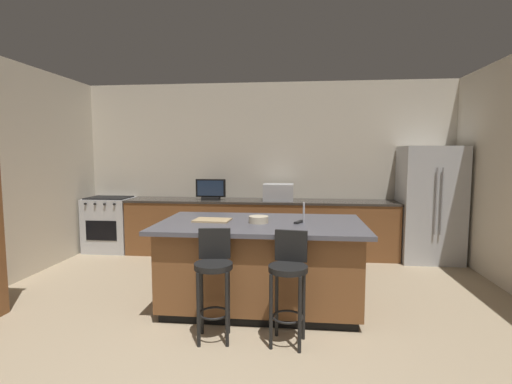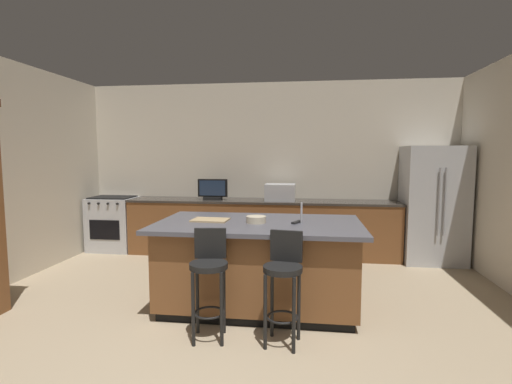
{
  "view_description": "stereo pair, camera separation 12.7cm",
  "coord_description": "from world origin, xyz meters",
  "px_view_note": "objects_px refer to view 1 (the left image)",
  "views": [
    {
      "loc": [
        0.53,
        -2.16,
        1.66
      ],
      "look_at": [
        -0.0,
        2.83,
        1.16
      ],
      "focal_mm": 26.8,
      "sensor_mm": 36.0,
      "label": 1
    },
    {
      "loc": [
        0.66,
        -2.15,
        1.66
      ],
      "look_at": [
        -0.0,
        2.83,
        1.16
      ],
      "focal_mm": 26.8,
      "sensor_mm": 36.0,
      "label": 2
    }
  ],
  "objects_px": {
    "kitchen_island": "(261,264)",
    "fruit_bowl": "(259,219)",
    "bar_stool_right": "(289,277)",
    "tv_remote": "(299,222)",
    "tv_monitor": "(211,190)",
    "bar_stool_left": "(214,274)",
    "cell_phone": "(219,221)",
    "range_oven": "(110,224)",
    "cutting_board": "(212,220)",
    "microwave": "(278,192)",
    "refrigerator": "(430,204)"
  },
  "relations": [
    {
      "from": "fruit_bowl",
      "to": "tv_remote",
      "type": "bearing_deg",
      "value": 5.32
    },
    {
      "from": "kitchen_island",
      "to": "microwave",
      "type": "relative_size",
      "value": 4.54
    },
    {
      "from": "kitchen_island",
      "to": "bar_stool_left",
      "type": "relative_size",
      "value": 2.22
    },
    {
      "from": "cutting_board",
      "to": "tv_remote",
      "type": "bearing_deg",
      "value": -1.17
    },
    {
      "from": "bar_stool_left",
      "to": "bar_stool_right",
      "type": "distance_m",
      "value": 0.66
    },
    {
      "from": "bar_stool_right",
      "to": "tv_remote",
      "type": "relative_size",
      "value": 5.77
    },
    {
      "from": "tv_monitor",
      "to": "bar_stool_left",
      "type": "bearing_deg",
      "value": -76.71
    },
    {
      "from": "bar_stool_right",
      "to": "cell_phone",
      "type": "distance_m",
      "value": 1.16
    },
    {
      "from": "range_oven",
      "to": "bar_stool_left",
      "type": "distance_m",
      "value": 3.8
    },
    {
      "from": "range_oven",
      "to": "tv_remote",
      "type": "height_order",
      "value": "tv_remote"
    },
    {
      "from": "refrigerator",
      "to": "bar_stool_right",
      "type": "distance_m",
      "value": 3.56
    },
    {
      "from": "refrigerator",
      "to": "tv_monitor",
      "type": "relative_size",
      "value": 3.64
    },
    {
      "from": "fruit_bowl",
      "to": "bar_stool_right",
      "type": "bearing_deg",
      "value": -65.26
    },
    {
      "from": "microwave",
      "to": "tv_remote",
      "type": "distance_m",
      "value": 2.17
    },
    {
      "from": "bar_stool_left",
      "to": "tv_remote",
      "type": "bearing_deg",
      "value": 37.64
    },
    {
      "from": "bar_stool_right",
      "to": "tv_remote",
      "type": "height_order",
      "value": "bar_stool_right"
    },
    {
      "from": "bar_stool_left",
      "to": "cutting_board",
      "type": "bearing_deg",
      "value": 95.66
    },
    {
      "from": "cell_phone",
      "to": "cutting_board",
      "type": "distance_m",
      "value": 0.07
    },
    {
      "from": "refrigerator",
      "to": "cell_phone",
      "type": "relative_size",
      "value": 11.85
    },
    {
      "from": "fruit_bowl",
      "to": "tv_remote",
      "type": "distance_m",
      "value": 0.43
    },
    {
      "from": "tv_remote",
      "to": "cutting_board",
      "type": "distance_m",
      "value": 0.94
    },
    {
      "from": "fruit_bowl",
      "to": "cell_phone",
      "type": "height_order",
      "value": "fruit_bowl"
    },
    {
      "from": "fruit_bowl",
      "to": "cutting_board",
      "type": "height_order",
      "value": "fruit_bowl"
    },
    {
      "from": "range_oven",
      "to": "tv_remote",
      "type": "distance_m",
      "value": 3.89
    },
    {
      "from": "tv_monitor",
      "to": "fruit_bowl",
      "type": "distance_m",
      "value": 2.35
    },
    {
      "from": "range_oven",
      "to": "microwave",
      "type": "xyz_separation_m",
      "value": [
        2.89,
        0.0,
        0.58
      ]
    },
    {
      "from": "cutting_board",
      "to": "tv_monitor",
      "type": "bearing_deg",
      "value": 103.29
    },
    {
      "from": "bar_stool_left",
      "to": "fruit_bowl",
      "type": "xyz_separation_m",
      "value": [
        0.33,
        0.72,
        0.38
      ]
    },
    {
      "from": "refrigerator",
      "to": "range_oven",
      "type": "bearing_deg",
      "value": 179.43
    },
    {
      "from": "bar_stool_right",
      "to": "fruit_bowl",
      "type": "height_order",
      "value": "fruit_bowl"
    },
    {
      "from": "fruit_bowl",
      "to": "microwave",
      "type": "bearing_deg",
      "value": 87.25
    },
    {
      "from": "cutting_board",
      "to": "cell_phone",
      "type": "bearing_deg",
      "value": -0.77
    },
    {
      "from": "kitchen_island",
      "to": "tv_monitor",
      "type": "bearing_deg",
      "value": 116.13
    },
    {
      "from": "microwave",
      "to": "range_oven",
      "type": "bearing_deg",
      "value": -179.98
    },
    {
      "from": "microwave",
      "to": "tv_remote",
      "type": "relative_size",
      "value": 2.82
    },
    {
      "from": "bar_stool_right",
      "to": "fruit_bowl",
      "type": "xyz_separation_m",
      "value": [
        -0.34,
        0.73,
        0.38
      ]
    },
    {
      "from": "kitchen_island",
      "to": "fruit_bowl",
      "type": "distance_m",
      "value": 0.49
    },
    {
      "from": "tv_monitor",
      "to": "bar_stool_right",
      "type": "height_order",
      "value": "tv_monitor"
    },
    {
      "from": "range_oven",
      "to": "bar_stool_right",
      "type": "relative_size",
      "value": 0.95
    },
    {
      "from": "tv_remote",
      "to": "cutting_board",
      "type": "relative_size",
      "value": 0.44
    },
    {
      "from": "range_oven",
      "to": "cell_phone",
      "type": "bearing_deg",
      "value": -42.17
    },
    {
      "from": "fruit_bowl",
      "to": "tv_monitor",
      "type": "bearing_deg",
      "value": 115.19
    },
    {
      "from": "bar_stool_right",
      "to": "tv_remote",
      "type": "distance_m",
      "value": 0.85
    },
    {
      "from": "fruit_bowl",
      "to": "tv_remote",
      "type": "relative_size",
      "value": 1.23
    },
    {
      "from": "refrigerator",
      "to": "microwave",
      "type": "distance_m",
      "value": 2.35
    },
    {
      "from": "tv_remote",
      "to": "refrigerator",
      "type": "bearing_deg",
      "value": 73.37
    },
    {
      "from": "microwave",
      "to": "cutting_board",
      "type": "distance_m",
      "value": 2.21
    },
    {
      "from": "microwave",
      "to": "bar_stool_right",
      "type": "height_order",
      "value": "microwave"
    },
    {
      "from": "bar_stool_right",
      "to": "bar_stool_left",
      "type": "bearing_deg",
      "value": -172.16
    },
    {
      "from": "tv_monitor",
      "to": "cell_phone",
      "type": "height_order",
      "value": "tv_monitor"
    }
  ]
}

